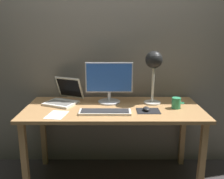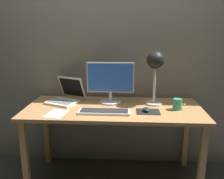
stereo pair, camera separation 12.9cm
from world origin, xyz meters
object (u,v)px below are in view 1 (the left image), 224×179
monitor (109,81)px  coffee_mug (176,103)px  desk_lamp (154,64)px  mouse (147,109)px  keyboard_main (105,112)px  laptop (65,96)px

monitor → coffee_mug: (0.60, -0.17, -0.16)m
desk_lamp → mouse: (-0.08, -0.22, -0.36)m
desk_lamp → keyboard_main: bearing=-147.7°
laptop → coffee_mug: bearing=-10.3°
mouse → coffee_mug: coffee_mug is taller
monitor → mouse: size_ratio=4.66×
mouse → laptop: bearing=160.8°
monitor → mouse: bearing=-37.0°
monitor → coffee_mug: bearing=-15.8°
monitor → laptop: size_ratio=1.12×
laptop → desk_lamp: (0.84, -0.04, 0.31)m
laptop → mouse: 0.80m
coffee_mug → laptop: bearing=169.7°
keyboard_main → coffee_mug: (0.64, 0.13, 0.04)m
monitor → keyboard_main: monitor is taller
keyboard_main → coffee_mug: coffee_mug is taller
monitor → laptop: 0.45m
desk_lamp → coffee_mug: (0.19, -0.15, -0.33)m
mouse → coffee_mug: size_ratio=0.84×
monitor → keyboard_main: 0.37m
keyboard_main → desk_lamp: bearing=32.3°
laptop → keyboard_main: bearing=-39.0°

